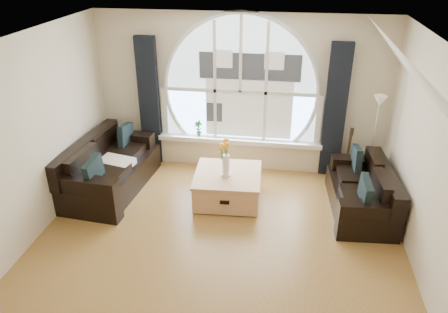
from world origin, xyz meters
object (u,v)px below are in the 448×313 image
Objects in this scene: coffee_chest at (228,185)px; vase_flowers at (226,153)px; floor_lamp at (373,144)px; guitar at (347,155)px; sofa_left at (110,167)px; sofa_right at (362,188)px; potted_plant at (198,128)px.

vase_flowers is (-0.02, -0.06, 0.60)m from coffee_chest.
floor_lamp reaches higher than coffee_chest.
floor_lamp is at bearing 2.31° from guitar.
sofa_left is 4.24m from floor_lamp.
coffee_chest is 0.64× the size of floor_lamp.
floor_lamp is 0.45m from guitar.
guitar is (3.82, 0.77, 0.13)m from sofa_left.
vase_flowers is 0.44× the size of floor_lamp.
floor_lamp is (4.17, 0.68, 0.40)m from sofa_left.
sofa_left is 3.96m from sofa_right.
sofa_right is at bearing -63.37° from guitar.
sofa_left is 1.95m from coffee_chest.
guitar is at bearing 16.63° from sofa_left.
sofa_right is 5.65× the size of potted_plant.
vase_flowers is at bearing -111.23° from coffee_chest.
sofa_left is 2.74× the size of vase_flowers.
sofa_left is 1.88× the size of coffee_chest.
sofa_left is at bearing -137.81° from potted_plant.
sofa_right is 0.86m from floor_lamp.
sofa_right is at bearing -23.27° from potted_plant.
sofa_left is 3.89m from guitar.
potted_plant is (-2.93, 0.44, -0.11)m from floor_lamp.
sofa_right is 2.98m from potted_plant.
sofa_left is 1.97m from vase_flowers.
floor_lamp is (0.20, 0.73, 0.40)m from sofa_right.
floor_lamp reaches higher than potted_plant.
floor_lamp reaches higher than sofa_right.
sofa_right is at bearing -3.45° from coffee_chest.
coffee_chest is at bearing -58.90° from potted_plant.
potted_plant is (1.24, 1.12, 0.29)m from sofa_left.
vase_flowers is (-2.04, -0.05, 0.45)m from sofa_right.
floor_lamp is at bearing 14.72° from coffee_chest.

